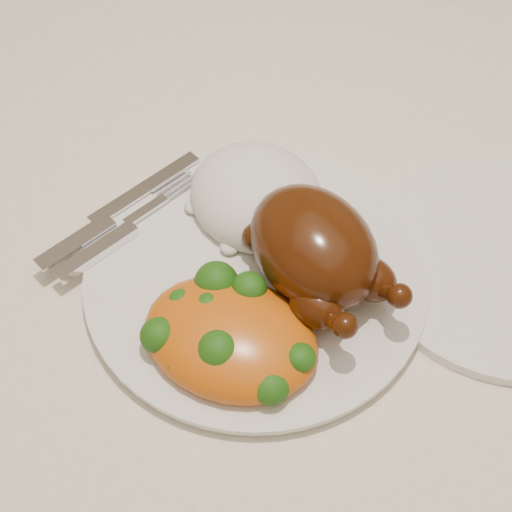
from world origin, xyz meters
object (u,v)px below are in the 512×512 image
Objects in this scene: dining_table at (337,307)px; roast_chicken at (316,250)px; dinner_plate at (256,274)px; side_plate at (501,260)px.

roast_chicken is (0.00, -0.06, 0.15)m from dining_table.
dinner_plate reaches higher than side_plate.
side_plate is at bearing 66.60° from roast_chicken.
side_plate is 0.18m from roast_chicken.
dinner_plate is at bearing -118.04° from dining_table.
dining_table is 6.55× the size of side_plate.
dining_table is 5.47× the size of dinner_plate.
dining_table is 0.17m from side_plate.
side_plate reaches higher than dining_table.
roast_chicken reaches higher than dinner_plate.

